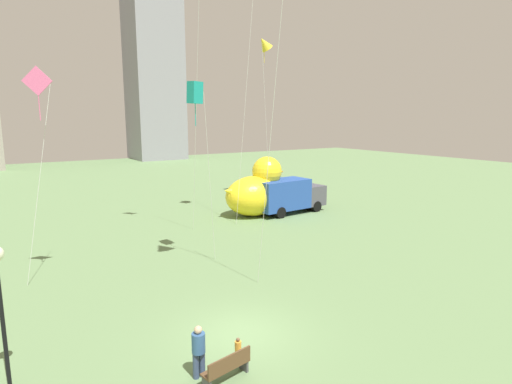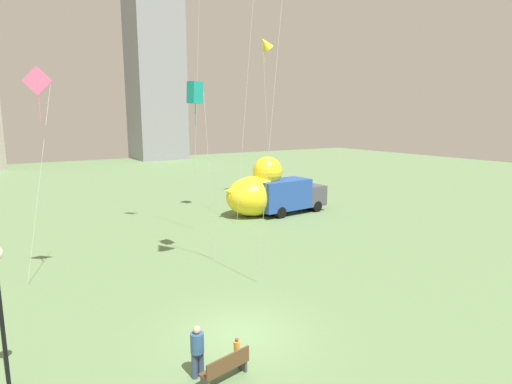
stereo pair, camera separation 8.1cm
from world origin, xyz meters
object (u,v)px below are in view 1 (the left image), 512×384
object	(u,v)px
kite_teal	(195,94)
person_child	(238,349)
person_adult	(199,349)
kite_yellow	(264,44)
park_bench	(227,367)
box_truck	(288,196)
kite_pink	(37,90)
giant_inflatable_duck	(257,191)

from	to	relation	value
kite_teal	person_child	bearing A→B (deg)	-107.34
person_adult	person_child	world-z (taller)	person_adult
kite_yellow	kite_teal	distance (m)	19.03
park_bench	person_child	world-z (taller)	park_bench
box_truck	kite_yellow	size ratio (longest dim) A/B	0.42
box_truck	kite_teal	size ratio (longest dim) A/B	0.67
person_adult	kite_pink	world-z (taller)	kite_pink
kite_pink	kite_teal	bearing A→B (deg)	-6.46
person_adult	kite_pink	distance (m)	13.38
kite_pink	park_bench	bearing A→B (deg)	-72.46
kite_yellow	kite_teal	size ratio (longest dim) A/B	1.58
person_child	box_truck	bearing A→B (deg)	49.21
person_adult	person_child	distance (m)	1.46
giant_inflatable_duck	kite_teal	world-z (taller)	kite_teal
person_child	park_bench	bearing A→B (deg)	-138.70
person_adult	person_child	size ratio (longest dim) A/B	1.93
park_bench	box_truck	distance (m)	22.91
kite_yellow	kite_pink	distance (m)	23.99
person_adult	giant_inflatable_duck	xyz separation A→B (m)	(13.05, 17.31, 1.09)
park_bench	box_truck	size ratio (longest dim) A/B	0.26
park_bench	kite_teal	bearing A→B (deg)	69.89
person_child	kite_yellow	bearing A→B (deg)	54.98
box_truck	kite_pink	xyz separation A→B (m)	(-18.50, -6.34, 7.60)
person_adult	kite_teal	world-z (taller)	kite_teal
person_child	kite_teal	xyz separation A→B (m)	(2.95, 9.43, 8.57)
park_bench	person_child	size ratio (longest dim) A/B	1.90
giant_inflatable_duck	box_truck	bearing A→B (deg)	-14.91
kite_yellow	kite_pink	bearing A→B (deg)	-148.50
park_bench	person_adult	size ratio (longest dim) A/B	0.98
box_truck	kite_teal	bearing A→B (deg)	-147.83
park_bench	kite_yellow	world-z (taller)	kite_yellow
park_bench	box_truck	bearing A→B (deg)	48.86
kite_pink	box_truck	bearing A→B (deg)	18.91
person_child	kite_yellow	distance (m)	30.76
box_truck	kite_teal	xyz separation A→B (m)	(-11.36, -7.15, 7.60)
person_child	kite_teal	distance (m)	13.08
giant_inflatable_duck	kite_teal	xyz separation A→B (m)	(-8.71, -7.85, 7.04)
person_adult	kite_yellow	bearing A→B (deg)	52.70
person_child	kite_pink	xyz separation A→B (m)	(-4.19, 10.24, 8.56)
person_adult	kite_teal	xyz separation A→B (m)	(4.33, 9.46, 8.12)
person_child	box_truck	size ratio (longest dim) A/B	0.14
person_adult	kite_teal	size ratio (longest dim) A/B	0.17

